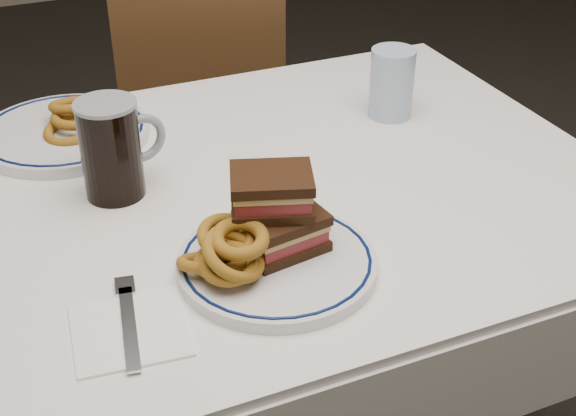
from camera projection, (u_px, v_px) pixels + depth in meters
name	position (u px, v px, depth m)	size (l,w,h in m)	color
dining_table	(224.00, 247.00, 1.30)	(1.27, 0.87, 0.75)	silver
chair_far	(201.00, 117.00, 2.10)	(0.48, 0.48, 0.87)	#4E2D19
main_plate	(277.00, 263.00, 1.07)	(0.27, 0.27, 0.02)	silver
reuben_sandwich	(277.00, 212.00, 1.06)	(0.13, 0.12, 0.11)	black
onion_rings_main	(226.00, 253.00, 1.02)	(0.12, 0.12, 0.10)	brown
ketchup_ramekin	(254.00, 219.00, 1.12)	(0.06, 0.06, 0.03)	silver
beer_mug	(113.00, 148.00, 1.20)	(0.14, 0.09, 0.15)	black
water_glass	(392.00, 83.00, 1.45)	(0.08, 0.08, 0.13)	#A7BCD7
far_plate	(64.00, 132.00, 1.39)	(0.29, 0.29, 0.02)	silver
onion_rings_far	(73.00, 118.00, 1.38)	(0.11, 0.14, 0.06)	brown
napkin_fork	(129.00, 328.00, 0.97)	(0.15, 0.18, 0.01)	white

